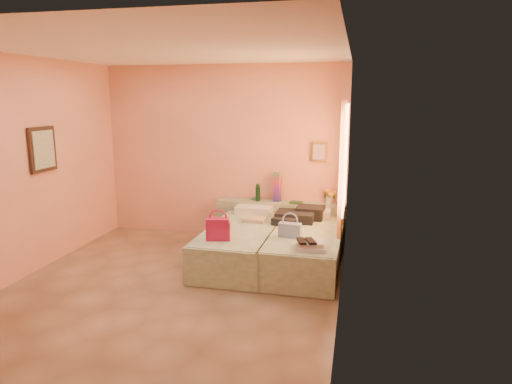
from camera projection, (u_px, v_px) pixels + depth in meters
The scene contains 16 objects.
ground at pixel (174, 287), 5.59m from camera, with size 4.50×4.50×0.00m, color tan.
room_walls at pixel (201, 137), 5.73m from camera, with size 4.02×4.51×2.81m.
headboard_ledge at pixel (281, 221), 7.32m from camera, with size 2.05×0.30×0.65m, color #A6AF8F.
bed_left at pixel (242, 244), 6.42m from camera, with size 0.90×2.00×0.50m, color beige.
bed_right at pixel (306, 249), 6.22m from camera, with size 0.90×2.00×0.50m, color beige.
water_bottle at pixel (258, 193), 7.28m from camera, with size 0.07×0.07×0.27m, color #153B1E.
rainbow_box at pixel (277, 187), 7.26m from camera, with size 0.10×0.10×0.46m, color #B81645.
small_dish at pixel (255, 199), 7.41m from camera, with size 0.14×0.14×0.03m, color #4E8F66.
green_book at pixel (296, 202), 7.14m from camera, with size 0.18×0.13×0.03m, color #274929.
flower_vase at pixel (329, 195), 7.12m from camera, with size 0.21×0.21×0.28m, color silver.
magenta_handbag at pixel (218, 229), 5.79m from camera, with size 0.30×0.17×0.28m, color #B81645.
khaki_garment at pixel (255, 219), 6.67m from camera, with size 0.32×0.25×0.05m, color tan.
clothes_pile at pixel (299, 215), 6.66m from camera, with size 0.60×0.60×0.18m, color black.
blue_handbag at pixel (290, 230), 5.91m from camera, with size 0.29×0.12×0.18m, color #4566A7.
towel_stack at pixel (311, 245), 5.44m from camera, with size 0.35×0.30×0.10m, color silver.
sandal_pair at pixel (306, 241), 5.39m from camera, with size 0.18×0.24×0.02m, color black.
Camera 1 is at (2.13, -4.89, 2.28)m, focal length 32.00 mm.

